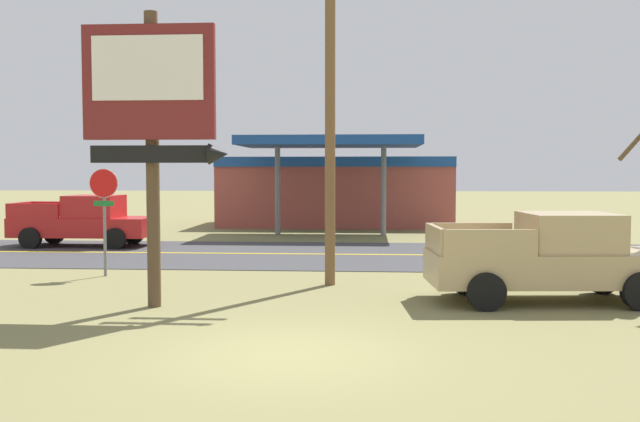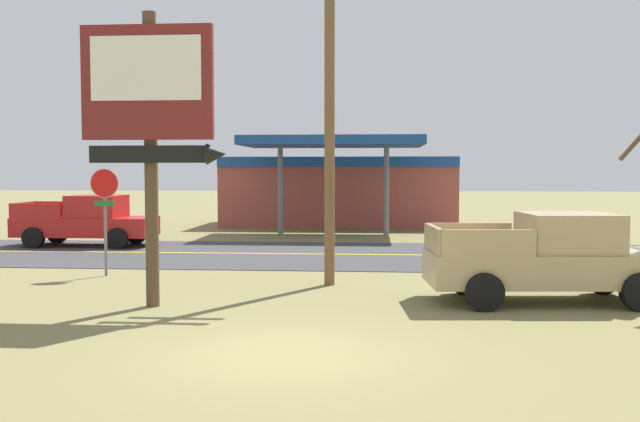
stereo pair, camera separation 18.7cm
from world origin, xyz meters
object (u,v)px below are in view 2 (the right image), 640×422
at_px(motel_sign, 151,110).
at_px(utility_pole, 330,98).
at_px(gas_station, 339,189).
at_px(pickup_tan_parked_on_lawn, 550,259).
at_px(pickup_red_on_road, 88,221).
at_px(stop_sign, 105,202).

relative_size(motel_sign, utility_pole, 0.71).
bearing_deg(gas_station, pickup_tan_parked_on_lawn, -75.04).
bearing_deg(utility_pole, gas_station, 92.18).
bearing_deg(utility_pole, motel_sign, -137.56).
distance_m(utility_pole, pickup_red_on_road, 13.41).
height_order(stop_sign, pickup_red_on_road, stop_sign).
bearing_deg(stop_sign, gas_station, 73.42).
distance_m(gas_station, pickup_tan_parked_on_lawn, 22.19).
relative_size(motel_sign, pickup_tan_parked_on_lawn, 1.16).
height_order(motel_sign, pickup_red_on_road, motel_sign).
bearing_deg(gas_station, motel_sign, -96.96).
xyz_separation_m(motel_sign, pickup_red_on_road, (-6.33, 11.51, -3.18)).
relative_size(stop_sign, pickup_red_on_road, 0.57).
xyz_separation_m(motel_sign, pickup_tan_parked_on_lawn, (8.49, 1.28, -3.18)).
distance_m(motel_sign, gas_station, 22.97).
distance_m(stop_sign, pickup_red_on_road, 8.18).
xyz_separation_m(stop_sign, pickup_red_on_road, (-3.60, 7.27, -1.06)).
bearing_deg(utility_pole, stop_sign, 170.64).
bearing_deg(pickup_tan_parked_on_lawn, utility_pole, 158.83).
relative_size(utility_pole, pickup_tan_parked_on_lawn, 1.64).
distance_m(motel_sign, pickup_red_on_road, 13.51).
bearing_deg(pickup_tan_parked_on_lawn, motel_sign, -171.41).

